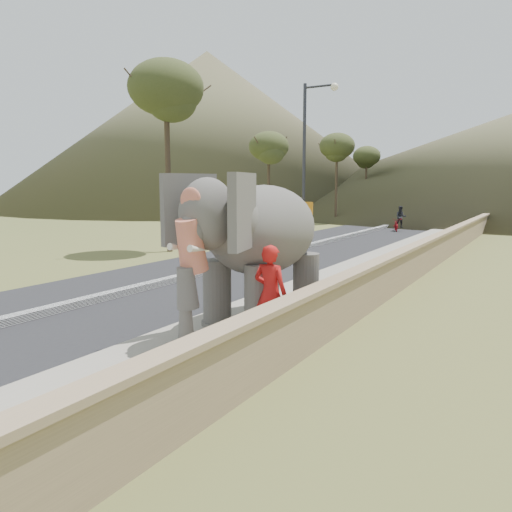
{
  "coord_description": "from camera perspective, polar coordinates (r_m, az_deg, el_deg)",
  "views": [
    {
      "loc": [
        5.52,
        -5.17,
        3.19
      ],
      "look_at": [
        0.2,
        3.86,
        1.7
      ],
      "focal_mm": 35.0,
      "sensor_mm": 36.0,
      "label": 1
    }
  ],
  "objects": [
    {
      "name": "lamppost",
      "position": [
        24.75,
        6.19,
        11.96
      ],
      "size": [
        1.76,
        0.36,
        8.0
      ],
      "color": "#2E2D33",
      "rests_on": "ground"
    },
    {
      "name": "ground",
      "position": [
        8.21,
        -15.61,
        -15.1
      ],
      "size": [
        160.0,
        160.0,
        0.0
      ],
      "primitive_type": "plane",
      "color": "olive",
      "rests_on": "ground"
    },
    {
      "name": "signboard",
      "position": [
        24.05,
        5.83,
        4.37
      ],
      "size": [
        0.6,
        0.08,
        2.4
      ],
      "color": "#2D2D33",
      "rests_on": "ground"
    },
    {
      "name": "trees",
      "position": [
        33.95,
        23.87,
        8.38
      ],
      "size": [
        48.51,
        35.68,
        9.21
      ],
      "color": "#473828",
      "rests_on": "ground"
    },
    {
      "name": "road",
      "position": [
        18.73,
        -4.18,
        -1.68
      ],
      "size": [
        7.0,
        120.0,
        0.03
      ],
      "primitive_type": "cube",
      "color": "black",
      "rests_on": "ground"
    },
    {
      "name": "parapet",
      "position": [
        15.88,
        15.96,
        -1.79
      ],
      "size": [
        0.3,
        120.0,
        1.1
      ],
      "primitive_type": "cube",
      "color": "tan",
      "rests_on": "ground"
    },
    {
      "name": "motorcyclist",
      "position": [
        35.95,
        15.93,
        3.79
      ],
      "size": [
        1.31,
        1.82,
        1.77
      ],
      "color": "maroon",
      "rests_on": "ground"
    },
    {
      "name": "elephant_and_man",
      "position": [
        11.23,
        0.88,
        0.7
      ],
      "size": [
        2.56,
        4.58,
        3.22
      ],
      "color": "#64605B",
      "rests_on": "ground"
    },
    {
      "name": "walkway",
      "position": [
        16.44,
        10.32,
        -2.96
      ],
      "size": [
        3.0,
        120.0,
        0.15
      ],
      "primitive_type": "cube",
      "color": "#9E9687",
      "rests_on": "ground"
    },
    {
      "name": "hill_left",
      "position": [
        74.67,
        -5.51,
        14.08
      ],
      "size": [
        60.0,
        60.0,
        22.0
      ],
      "primitive_type": "cone",
      "color": "brown",
      "rests_on": "ground"
    },
    {
      "name": "median",
      "position": [
        18.72,
        -4.18,
        -1.39
      ],
      "size": [
        0.35,
        120.0,
        0.22
      ],
      "primitive_type": "cube",
      "color": "black",
      "rests_on": "ground"
    }
  ]
}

